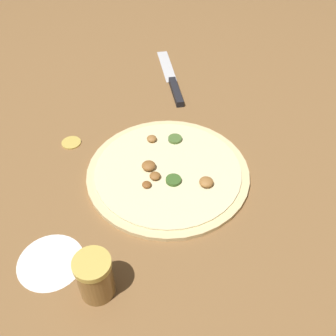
{
  "coord_description": "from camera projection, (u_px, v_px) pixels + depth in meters",
  "views": [
    {
      "loc": [
        -0.11,
        -0.62,
        0.65
      ],
      "look_at": [
        0.0,
        0.0,
        0.02
      ],
      "focal_mm": 42.0,
      "sensor_mm": 36.0,
      "label": 1
    }
  ],
  "objects": [
    {
      "name": "ground_plane",
      "position": [
        168.0,
        174.0,
        0.9
      ],
      "size": [
        3.0,
        3.0,
        0.0
      ],
      "primitive_type": "plane",
      "color": "brown"
    },
    {
      "name": "pizza",
      "position": [
        168.0,
        172.0,
        0.9
      ],
      "size": [
        0.37,
        0.37,
        0.03
      ],
      "color": "beige",
      "rests_on": "ground_plane"
    },
    {
      "name": "knife",
      "position": [
        173.0,
        85.0,
        1.15
      ],
      "size": [
        0.03,
        0.31,
        0.02
      ],
      "rotation": [
        0.0,
        0.0,
        1.56
      ],
      "color": "silver",
      "rests_on": "ground_plane"
    },
    {
      "name": "spice_jar",
      "position": [
        95.0,
        277.0,
        0.67
      ],
      "size": [
        0.07,
        0.07,
        0.09
      ],
      "color": "olive",
      "rests_on": "ground_plane"
    },
    {
      "name": "loose_cap",
      "position": [
        71.0,
        142.0,
        0.98
      ],
      "size": [
        0.05,
        0.05,
        0.01
      ],
      "color": "gold",
      "rests_on": "ground_plane"
    },
    {
      "name": "flour_patch",
      "position": [
        51.0,
        262.0,
        0.74
      ],
      "size": [
        0.13,
        0.13,
        0.0
      ],
      "color": "white",
      "rests_on": "ground_plane"
    }
  ]
}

